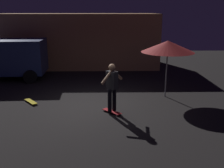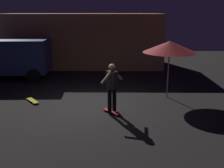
% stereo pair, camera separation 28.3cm
% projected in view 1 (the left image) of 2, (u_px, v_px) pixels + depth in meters
% --- Properties ---
extents(ground_plane, '(28.00, 28.00, 0.00)m').
position_uv_depth(ground_plane, '(93.00, 108.00, 9.49)').
color(ground_plane, black).
extents(low_building, '(9.97, 3.93, 3.27)m').
position_uv_depth(low_building, '(78.00, 40.00, 16.65)').
color(low_building, tan).
rests_on(low_building, ground_plane).
extents(patio_umbrella, '(2.10, 2.10, 2.30)m').
position_uv_depth(patio_umbrella, '(168.00, 46.00, 10.17)').
color(patio_umbrella, slate).
rests_on(patio_umbrella, ground_plane).
extents(skateboard_ridden, '(0.69, 0.70, 0.07)m').
position_uv_depth(skateboard_ridden, '(112.00, 112.00, 8.96)').
color(skateboard_ridden, '#AD1E23').
rests_on(skateboard_ridden, ground_plane).
extents(skateboard_spare, '(0.65, 0.73, 0.07)m').
position_uv_depth(skateboard_spare, '(31.00, 102.00, 9.95)').
color(skateboard_spare, gold).
rests_on(skateboard_spare, ground_plane).
extents(skater, '(0.77, 0.75, 1.67)m').
position_uv_depth(skater, '(112.00, 84.00, 8.70)').
color(skater, black).
rests_on(skater, skateboard_ridden).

